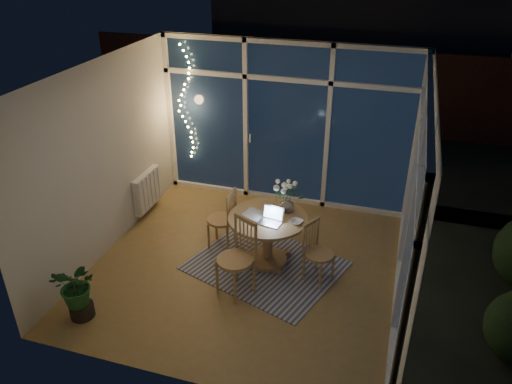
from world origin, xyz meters
TOP-DOWN VIEW (x-y plane):
  - floor at (0.00, 0.00)m, footprint 4.00×4.00m
  - ceiling at (0.00, 0.00)m, footprint 4.00×4.00m
  - wall_back at (0.00, 2.00)m, footprint 4.00×0.04m
  - wall_front at (0.00, -2.00)m, footprint 4.00×0.04m
  - wall_left at (-2.00, 0.00)m, footprint 0.04×4.00m
  - wall_right at (2.00, 0.00)m, footprint 0.04×4.00m
  - window_wall_back at (0.00, 1.96)m, footprint 4.00×0.10m
  - window_wall_right at (1.96, 0.00)m, footprint 0.10×4.00m
  - radiator at (-1.94, 0.90)m, footprint 0.10×0.70m
  - fairy_lights at (-1.65, 1.88)m, footprint 0.24×0.10m
  - garden_patio at (0.50, 5.00)m, footprint 12.00×6.00m
  - garden_fence at (0.00, 5.50)m, footprint 11.00×0.08m
  - neighbour_roof at (0.30, 8.50)m, footprint 7.00×3.00m
  - garden_shrubs at (-0.80, 3.40)m, footprint 0.90×0.90m
  - rug at (0.21, 0.08)m, footprint 2.24×2.01m
  - dining_table at (0.21, 0.18)m, footprint 1.32×1.32m
  - chair_left at (-0.51, 0.37)m, footprint 0.42×0.42m
  - chair_right at (0.94, -0.01)m, footprint 0.52×0.52m
  - chair_front at (0.01, -0.54)m, footprint 0.63×0.63m
  - laptop at (0.28, 0.04)m, footprint 0.33×0.30m
  - flower_vase at (0.41, 0.40)m, footprint 0.26×0.26m
  - bowl at (0.60, 0.14)m, footprint 0.19×0.19m
  - newspapers at (0.05, 0.18)m, footprint 0.44×0.41m
  - phone at (0.27, 0.04)m, footprint 0.12×0.06m
  - potted_plant at (-1.56, -1.48)m, footprint 0.60×0.54m

SIDE VIEW (x-z plane):
  - garden_patio at x=0.50m, z-range -0.11..-0.01m
  - floor at x=0.00m, z-range 0.00..0.00m
  - rug at x=0.21m, z-range 0.00..0.01m
  - dining_table at x=0.21m, z-range 0.00..0.71m
  - potted_plant at x=-1.56m, z-range 0.00..0.76m
  - radiator at x=-1.94m, z-range 0.11..0.69m
  - chair_right at x=0.94m, z-range 0.00..0.84m
  - chair_left at x=-0.51m, z-range 0.00..0.90m
  - garden_shrubs at x=-0.80m, z-range 0.00..0.90m
  - chair_front at x=0.01m, z-range 0.00..1.01m
  - phone at x=0.27m, z-range 0.71..0.72m
  - newspapers at x=0.05m, z-range 0.71..0.72m
  - bowl at x=0.60m, z-range 0.71..0.75m
  - flower_vase at x=0.41m, z-range 0.71..0.92m
  - laptop at x=0.28m, z-range 0.71..0.92m
  - garden_fence at x=0.00m, z-range 0.00..1.80m
  - wall_back at x=0.00m, z-range 0.00..2.60m
  - wall_front at x=0.00m, z-range 0.00..2.60m
  - wall_left at x=-2.00m, z-range 0.00..2.60m
  - wall_right at x=2.00m, z-range 0.00..2.60m
  - window_wall_back at x=0.00m, z-range 0.00..2.60m
  - window_wall_right at x=1.96m, z-range 0.00..2.60m
  - fairy_lights at x=-1.65m, z-range 0.60..2.45m
  - neighbour_roof at x=0.30m, z-range 1.10..3.30m
  - ceiling at x=0.00m, z-range 2.60..2.60m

